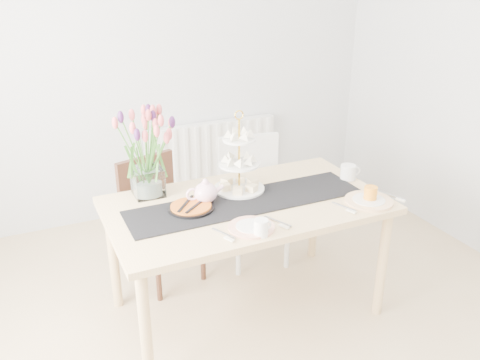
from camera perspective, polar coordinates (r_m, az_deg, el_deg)
name	(u,v)px	position (r m, az deg, el deg)	size (l,w,h in m)	color
room_shell	(289,146)	(2.20, 5.47, 3.77)	(4.50, 4.50, 4.50)	tan
radiator	(212,155)	(4.55, -3.20, 2.85)	(1.20, 0.08, 0.60)	white
dining_table	(246,214)	(2.98, 0.73, -3.84)	(1.60, 0.90, 0.75)	#D8B574
chair_brown	(157,211)	(3.47, -9.34, -3.40)	(0.52, 0.52, 0.85)	#381E14
chair_white	(253,189)	(3.67, 1.43, -1.05)	(0.51, 0.51, 0.90)	silver
table_runner	(247,202)	(2.94, 0.74, -2.45)	(1.40, 0.35, 0.01)	black
tulip_vase	(145,140)	(2.96, -10.67, 4.41)	(0.63, 0.63, 0.53)	silver
cake_stand	(239,171)	(3.04, -0.10, 1.02)	(0.31, 0.31, 0.45)	gold
teapot	(206,193)	(2.91, -3.89, -1.42)	(0.22, 0.17, 0.14)	white
cream_jug	(348,172)	(3.31, 12.03, 0.86)	(0.10, 0.10, 0.10)	white
tart_tin	(191,208)	(2.86, -5.53, -3.15)	(0.26, 0.26, 0.03)	black
mug_white	(261,228)	(2.58, 2.38, -5.38)	(0.07, 0.07, 0.09)	white
mug_orange	(370,194)	(3.03, 14.43, -1.55)	(0.08, 0.08, 0.09)	orange
plate_left	(251,227)	(2.66, 1.29, -5.33)	(0.25, 0.25, 0.01)	white
plate_right	(369,201)	(3.04, 14.25, -2.30)	(0.28, 0.28, 0.01)	white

